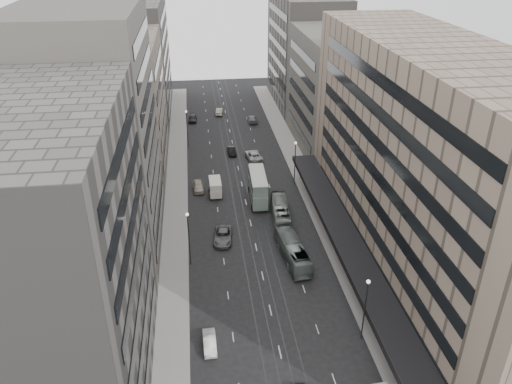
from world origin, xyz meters
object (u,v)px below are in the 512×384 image
bus_far (280,212)px  sedan_2 (223,236)px  panel_van (215,187)px  pedestrian (396,342)px  bus_near (292,250)px  sedan_1 (210,342)px  double_decker (258,187)px

bus_far → sedan_2: size_ratio=1.81×
panel_van → pedestrian: (17.95, -39.58, -0.44)m
sedan_2 → bus_far: bearing=34.9°
bus_near → pedestrian: size_ratio=5.54×
sedan_1 → sedan_2: size_ratio=0.71×
bus_near → double_decker: size_ratio=1.19×
bus_near → pedestrian: bus_near is taller
bus_near → panel_van: 23.24m
pedestrian → double_decker: bearing=-88.9°
bus_far → pedestrian: 30.78m
sedan_1 → pedestrian: (20.62, -3.00, 0.48)m
double_decker → pedestrian: 38.06m
bus_near → panel_van: bearing=-70.4°
panel_van → sedan_2: size_ratio=0.80×
double_decker → sedan_2: 13.86m
bus_far → double_decker: bearing=-63.3°
bus_far → double_decker: size_ratio=1.12×
bus_far → double_decker: 7.41m
double_decker → pedestrian: (10.73, -36.48, -1.57)m
bus_far → double_decker: (-2.76, 6.76, 1.27)m
bus_near → sedan_1: (-12.46, -15.51, -0.87)m
panel_van → bus_near: bearing=-65.9°
double_decker → sedan_2: size_ratio=1.61×
bus_far → pedestrian: bus_far is taller
double_decker → pedestrian: double_decker is taller
bus_near → double_decker: (-2.57, 17.98, 1.17)m
bus_far → sedan_2: bearing=32.4°
double_decker → sedan_2: (-6.89, -11.87, -1.92)m
bus_near → panel_van: bus_near is taller
bus_near → bus_far: bearing=-96.3°
sedan_2 → pedestrian: pedestrian is taller
sedan_2 → bus_near: bearing=-25.9°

